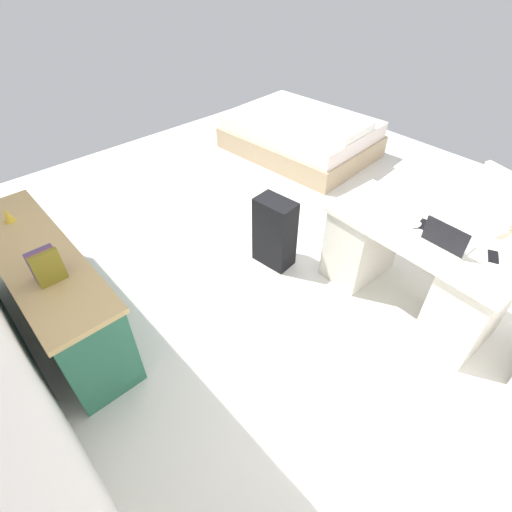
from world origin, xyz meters
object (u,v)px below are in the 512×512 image
at_px(desk, 412,266).
at_px(bed, 301,135).
at_px(office_chair, 474,228).
at_px(credenza, 53,290).
at_px(cell_phone_near_laptop, 493,257).
at_px(suitcase_black, 275,233).
at_px(figurine_small, 8,215).
at_px(cell_phone_by_mouse, 423,224).
at_px(computer_mouse, 417,225).
at_px(laptop, 447,240).

bearing_deg(desk, bed, -29.60).
relative_size(office_chair, credenza, 0.52).
bearing_deg(desk, cell_phone_near_laptop, -169.56).
bearing_deg(suitcase_black, desk, -163.61).
height_order(suitcase_black, cell_phone_near_laptop, cell_phone_near_laptop).
relative_size(desk, figurine_small, 13.31).
height_order(desk, bed, desk).
bearing_deg(credenza, desk, -126.87).
distance_m(credenza, figurine_small, 0.66).
bearing_deg(desk, cell_phone_by_mouse, -55.32).
bearing_deg(computer_mouse, suitcase_black, 26.98).
bearing_deg(suitcase_black, cell_phone_by_mouse, -159.43).
distance_m(computer_mouse, cell_phone_by_mouse, 0.06).
bearing_deg(credenza, suitcase_black, -107.96).
height_order(office_chair, suitcase_black, office_chair).
xyz_separation_m(credenza, bed, (0.83, -3.67, -0.14)).
xyz_separation_m(credenza, cell_phone_by_mouse, (-1.63, -2.31, 0.37)).
relative_size(desk, laptop, 4.60).
height_order(office_chair, figurine_small, office_chair).
xyz_separation_m(office_chair, bed, (2.63, -0.60, -0.18)).
distance_m(desk, bed, 2.90).
bearing_deg(laptop, suitcase_black, 18.20).
height_order(credenza, figurine_small, figurine_small).
relative_size(computer_mouse, figurine_small, 0.91).
bearing_deg(cell_phone_near_laptop, credenza, 22.32).
height_order(credenza, laptop, laptop).
height_order(office_chair, credenza, office_chair).
bearing_deg(bed, suitcase_black, 126.75).
relative_size(office_chair, figurine_small, 8.55).
height_order(laptop, cell_phone_near_laptop, laptop).
xyz_separation_m(laptop, figurine_small, (2.36, 2.21, 0.02)).
relative_size(credenza, laptop, 5.65).
xyz_separation_m(laptop, computer_mouse, (0.26, -0.05, -0.03)).
height_order(cell_phone_near_laptop, figurine_small, figurine_small).
bearing_deg(office_chair, suitcase_black, 46.74).
bearing_deg(cell_phone_by_mouse, office_chair, -111.53).
bearing_deg(bed, cell_phone_by_mouse, 151.18).
xyz_separation_m(desk, suitcase_black, (1.10, 0.46, -0.05)).
bearing_deg(bed, desk, 150.40).
bearing_deg(cell_phone_by_mouse, desk, 115.23).
bearing_deg(figurine_small, cell_phone_near_laptop, -138.65).
xyz_separation_m(bed, cell_phone_near_laptop, (-2.99, 1.34, 0.50)).
xyz_separation_m(computer_mouse, cell_phone_by_mouse, (-0.02, -0.06, -0.01)).
relative_size(computer_mouse, cell_phone_near_laptop, 0.74).
xyz_separation_m(credenza, suitcase_black, (-0.58, -1.78, -0.04)).
bearing_deg(computer_mouse, cell_phone_by_mouse, -110.38).
bearing_deg(desk, suitcase_black, 22.67).
relative_size(suitcase_black, cell_phone_by_mouse, 4.98).
distance_m(bed, figurine_small, 3.73).
bearing_deg(cell_phone_by_mouse, credenza, 45.37).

